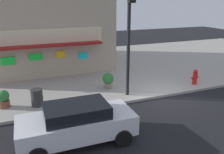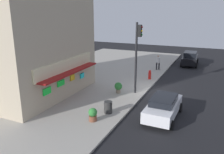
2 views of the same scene
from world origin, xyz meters
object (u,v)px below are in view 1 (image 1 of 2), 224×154
(trash_can, at_px, (37,98))
(parked_car_white, at_px, (77,123))
(fire_hydrant, at_px, (195,77))
(traffic_light, at_px, (130,25))
(potted_plant_by_doorway, at_px, (4,99))
(potted_plant_by_window, at_px, (108,80))

(trash_can, relative_size, parked_car_white, 0.20)
(fire_hydrant, bearing_deg, trash_can, 177.62)
(traffic_light, bearing_deg, parked_car_white, -139.15)
(fire_hydrant, relative_size, potted_plant_by_doorway, 1.08)
(potted_plant_by_doorway, bearing_deg, potted_plant_by_window, 5.81)
(potted_plant_by_doorway, xyz_separation_m, potted_plant_by_window, (5.57, 0.57, 0.08))
(potted_plant_by_doorway, bearing_deg, parked_car_white, -56.59)
(fire_hydrant, height_order, potted_plant_by_doorway, fire_hydrant)
(fire_hydrant, bearing_deg, potted_plant_by_window, 165.59)
(potted_plant_by_doorway, relative_size, potted_plant_by_window, 0.94)
(fire_hydrant, xyz_separation_m, potted_plant_by_doorway, (-10.74, 0.76, -0.00))
(traffic_light, height_order, potted_plant_by_window, traffic_light)
(potted_plant_by_doorway, xyz_separation_m, parked_car_white, (2.60, -3.95, 0.20))
(trash_can, bearing_deg, potted_plant_by_window, 13.07)
(potted_plant_by_window, xyz_separation_m, parked_car_white, (-2.97, -4.51, 0.13))
(trash_can, height_order, potted_plant_by_doorway, potted_plant_by_doorway)
(traffic_light, bearing_deg, potted_plant_by_doorway, 172.28)
(potted_plant_by_window, bearing_deg, potted_plant_by_doorway, -174.19)
(potted_plant_by_doorway, bearing_deg, trash_can, -14.16)
(fire_hydrant, distance_m, parked_car_white, 8.74)
(potted_plant_by_window, bearing_deg, fire_hydrant, -14.41)
(fire_hydrant, xyz_separation_m, parked_car_white, (-8.14, -3.19, 0.20))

